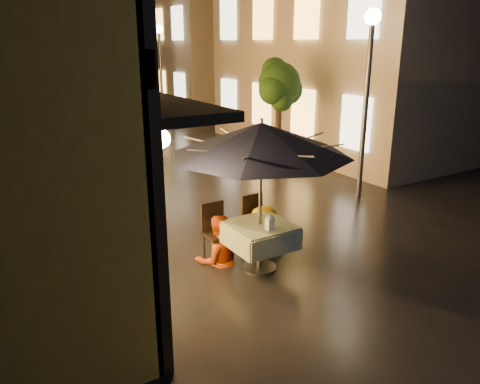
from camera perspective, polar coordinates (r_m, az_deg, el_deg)
ground at (r=8.34m, az=9.41°, el=-7.51°), size 90.00×90.00×0.00m
east_building_near at (r=17.43m, az=15.00°, el=16.87°), size 7.30×9.30×6.80m
east_building_far at (r=26.74m, az=-3.87°, el=18.09°), size 7.30×10.30×7.30m
street_tree at (r=12.63m, az=4.84°, el=12.73°), size 1.43×1.20×3.15m
streetlamp_near at (r=11.10m, az=15.39°, el=14.05°), size 0.36×0.36×4.23m
streetlamp_far at (r=21.21m, az=-9.71°, el=15.95°), size 0.36×0.36×4.23m
cafe_table at (r=7.51m, az=2.41°, el=-5.29°), size 0.99×0.99×0.78m
patio_umbrella at (r=7.05m, az=2.58°, el=6.47°), size 2.79×2.79×2.46m
cafe_chair_left at (r=7.92m, az=-2.99°, el=-4.43°), size 0.42×0.42×0.97m
cafe_chair_right at (r=8.30m, az=1.86°, el=-3.33°), size 0.42×0.42×0.97m
table_lantern at (r=7.18m, az=3.65°, el=-3.58°), size 0.16×0.16×0.25m
person_orange at (r=7.67m, az=-2.77°, el=-3.00°), size 0.88×0.74×1.62m
person_yellow at (r=8.06m, az=3.04°, el=-1.92°), size 1.06×0.62×1.63m
bicycle_0 at (r=9.55m, az=-16.49°, el=-1.99°), size 1.67×0.91×0.83m
bicycle_1 at (r=10.86m, az=-17.11°, el=0.50°), size 1.54×0.82×0.89m
bicycle_2 at (r=11.14m, az=-18.93°, el=1.00°), size 1.96×0.98×0.98m
bicycle_3 at (r=12.61m, az=-19.60°, el=3.08°), size 1.86×1.20×1.09m
bicycle_4 at (r=13.34m, az=-21.19°, el=3.06°), size 1.63×0.92×0.81m
bicycle_5 at (r=14.49m, az=-19.84°, el=4.72°), size 1.68×0.49×1.01m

